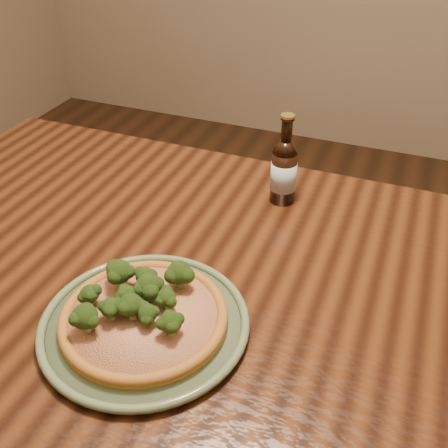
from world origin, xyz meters
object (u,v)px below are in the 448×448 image
at_px(plate, 145,323).
at_px(beer_bottle, 284,171).
at_px(pizza, 142,313).
at_px(table, 234,321).

distance_m(plate, beer_bottle, 0.46).
bearing_deg(pizza, beer_bottle, 77.34).
height_order(plate, beer_bottle, beer_bottle).
xyz_separation_m(plate, beer_bottle, (0.10, 0.44, 0.06)).
distance_m(plate, pizza, 0.02).
bearing_deg(beer_bottle, plate, -89.20).
relative_size(plate, beer_bottle, 1.67).
bearing_deg(table, beer_bottle, 90.22).
bearing_deg(beer_bottle, table, -76.83).
distance_m(table, pizza, 0.22).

